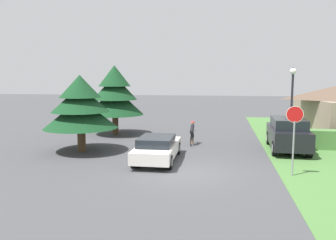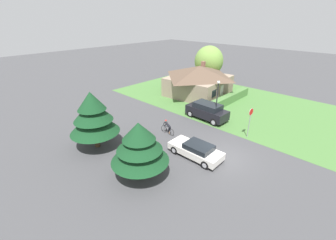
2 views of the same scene
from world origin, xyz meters
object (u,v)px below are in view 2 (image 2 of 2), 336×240
at_px(cottage_house, 199,80).
at_px(stop_sign, 250,117).
at_px(conifer_tall_near, 139,145).
at_px(sedan_left_lane, 196,150).
at_px(street_lamp, 217,95).
at_px(conifer_tall_far, 93,115).
at_px(deciduous_tree_right, 209,61).
at_px(cyclist, 168,127).
at_px(parked_suv_right, 207,111).

relative_size(cottage_house, stop_sign, 3.19).
bearing_deg(cottage_house, conifer_tall_near, -161.06).
relative_size(sedan_left_lane, street_lamp, 0.97).
distance_m(sedan_left_lane, street_lamp, 7.54).
relative_size(conifer_tall_far, deciduous_tree_right, 0.81).
bearing_deg(cottage_house, cyclist, -162.18).
distance_m(cottage_house, conifer_tall_near, 19.52).
xyz_separation_m(cottage_house, cyclist, (-11.86, -5.12, -1.44)).
bearing_deg(conifer_tall_near, deciduous_tree_right, 23.67).
bearing_deg(street_lamp, parked_suv_right, 85.62).
bearing_deg(conifer_tall_far, parked_suv_right, -17.87).
height_order(cyclist, parked_suv_right, parked_suv_right).
bearing_deg(conifer_tall_near, sedan_left_lane, -17.02).
height_order(cyclist, street_lamp, street_lamp).
distance_m(cottage_house, street_lamp, 9.61).
distance_m(sedan_left_lane, parked_suv_right, 7.68).
bearing_deg(sedan_left_lane, cottage_house, -55.19).
relative_size(cyclist, conifer_tall_near, 0.41).
bearing_deg(conifer_tall_far, street_lamp, -23.11).
bearing_deg(cottage_house, street_lamp, -138.07).
distance_m(cyclist, street_lamp, 6.23).
distance_m(cyclist, conifer_tall_far, 6.99).
relative_size(parked_suv_right, conifer_tall_near, 1.11).
height_order(sedan_left_lane, cyclist, cyclist).
bearing_deg(stop_sign, deciduous_tree_right, -128.81).
relative_size(cottage_house, parked_suv_right, 1.97).
bearing_deg(deciduous_tree_right, conifer_tall_near, -156.33).
relative_size(street_lamp, deciduous_tree_right, 0.75).
xyz_separation_m(cyclist, street_lamp, (5.40, -1.92, 2.44)).
height_order(street_lamp, conifer_tall_near, street_lamp).
xyz_separation_m(parked_suv_right, conifer_tall_near, (-11.38, -2.19, 1.61)).
xyz_separation_m(sedan_left_lane, conifer_tall_near, (-4.62, 1.41, 1.93)).
bearing_deg(sedan_left_lane, cyclist, -17.41).
height_order(cottage_house, conifer_tall_far, conifer_tall_far).
height_order(parked_suv_right, deciduous_tree_right, deciduous_tree_right).
relative_size(stop_sign, conifer_tall_near, 0.69).
bearing_deg(street_lamp, stop_sign, -99.03).
relative_size(cyclist, street_lamp, 0.37).
xyz_separation_m(stop_sign, street_lamp, (0.64, 4.01, 1.08)).
bearing_deg(street_lamp, cyclist, 160.38).
distance_m(stop_sign, deciduous_tree_right, 18.24).
height_order(stop_sign, street_lamp, street_lamp).
bearing_deg(street_lamp, conifer_tall_far, 156.89).
bearing_deg(stop_sign, cyclist, -46.39).
distance_m(parked_suv_right, street_lamp, 2.46).
bearing_deg(parked_suv_right, conifer_tall_near, 103.00).
distance_m(stop_sign, street_lamp, 4.20).
xyz_separation_m(sedan_left_lane, street_lamp, (6.68, 2.45, 2.49)).
bearing_deg(deciduous_tree_right, cottage_house, -159.05).
xyz_separation_m(conifer_tall_near, conifer_tall_far, (-0.03, 5.87, 0.41)).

